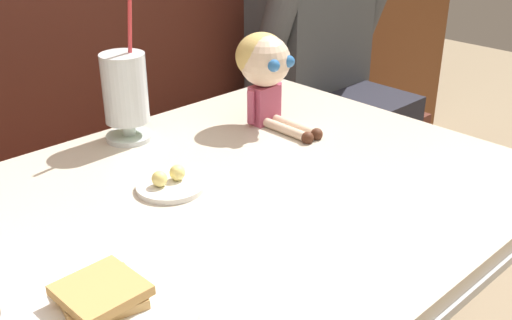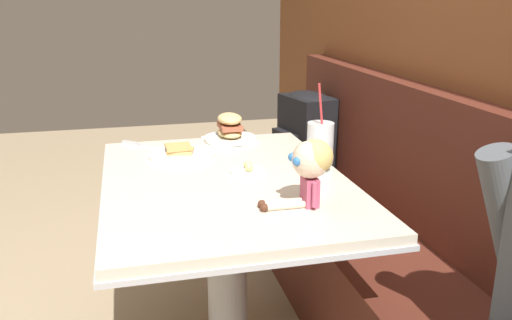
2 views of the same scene
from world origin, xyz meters
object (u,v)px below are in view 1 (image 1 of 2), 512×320
(toast_plate, at_px, (105,300))
(seated_doll, at_px, (265,66))
(diner_patron, at_px, (318,41))
(milkshake_glass, at_px, (125,92))
(butter_saucer, at_px, (170,184))

(toast_plate, height_order, seated_doll, seated_doll)
(seated_doll, relative_size, diner_patron, 0.27)
(milkshake_glass, relative_size, diner_patron, 0.39)
(diner_patron, bearing_deg, seated_doll, -148.37)
(milkshake_glass, relative_size, butter_saucer, 2.63)
(butter_saucer, relative_size, diner_patron, 0.15)
(milkshake_glass, bearing_deg, butter_saucer, -106.85)
(butter_saucer, xyz_separation_m, diner_patron, (0.96, 0.49, -0.01))
(milkshake_glass, distance_m, butter_saucer, 0.26)
(toast_plate, relative_size, milkshake_glass, 0.79)
(butter_saucer, height_order, diner_patron, diner_patron)
(toast_plate, relative_size, diner_patron, 0.31)
(toast_plate, height_order, milkshake_glass, milkshake_glass)
(milkshake_glass, bearing_deg, seated_doll, -25.79)
(butter_saucer, bearing_deg, diner_patron, 27.14)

